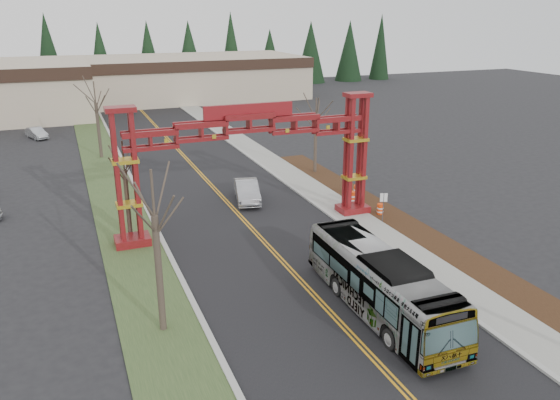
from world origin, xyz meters
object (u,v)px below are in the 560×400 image
barrel_south (380,210)px  parked_car_far_a (36,133)px  transit_bus (380,283)px  bare_tree_right_far (316,120)px  gateway_arch (249,144)px  silver_sedan (247,191)px  bare_tree_median_mid (125,171)px  barrel_mid (352,198)px  retail_building_east (189,77)px  bare_tree_median_far (96,103)px  bare_tree_median_near (155,217)px  barrel_north (357,192)px  street_sign (383,202)px

barrel_south → parked_car_far_a: bearing=122.6°
transit_bus → bare_tree_right_far: (7.70, 23.74, 3.40)m
gateway_arch → silver_sedan: gateway_arch is taller
bare_tree_median_mid → barrel_south: bare_tree_median_mid is taller
barrel_south → barrel_mid: bearing=102.8°
bare_tree_median_mid → barrel_mid: bare_tree_median_mid is taller
retail_building_east → bare_tree_median_far: bearing=-115.4°
bare_tree_right_far → bare_tree_median_far: bearing=143.7°
transit_bus → bare_tree_right_far: size_ratio=1.63×
retail_building_east → bare_tree_median_near: bearing=-103.9°
bare_tree_median_mid → silver_sedan: bearing=25.5°
barrel_mid → barrel_north: barrel_north is taller
barrel_south → barrel_north: bearing=85.0°
barrel_mid → silver_sedan: bearing=153.0°
retail_building_east → street_sign: 64.63m
bare_tree_median_far → barrel_mid: (16.94, -22.25, -5.08)m
silver_sedan → parked_car_far_a: bearing=129.7°
retail_building_east → bare_tree_right_far: (0.00, -51.14, 1.46)m
bare_tree_median_far → transit_bus: bearing=-74.4°
bare_tree_median_mid → bare_tree_median_far: 23.08m
bare_tree_median_near → street_sign: (16.93, 8.01, -4.09)m
gateway_arch → transit_bus: size_ratio=1.60×
street_sign → barrel_mid: bearing=89.8°
parked_car_far_a → street_sign: (23.28, -38.94, 0.95)m
retail_building_east → bare_tree_median_far: 42.04m
transit_bus → parked_car_far_a: bearing=109.6°
transit_bus → barrel_south: (7.33, 11.72, -1.13)m
retail_building_east → barrel_north: size_ratio=34.45×
gateway_arch → barrel_north: size_ratio=16.50×
bare_tree_median_far → bare_tree_right_far: size_ratio=1.12×
gateway_arch → retail_building_east: bearing=80.8°
retail_building_east → bare_tree_median_mid: (-18.00, -61.00, 1.17)m
barrel_north → barrel_south: bearing=-95.0°
bare_tree_median_mid → bare_tree_median_far: bare_tree_median_far is taller
bare_tree_median_near → barrel_mid: 21.64m
transit_bus → gateway_arch: bearing=101.0°
bare_tree_median_mid → bare_tree_median_far: size_ratio=0.86×
silver_sedan → bare_tree_median_far: 21.37m
silver_sedan → transit_bus: bearing=-75.4°
street_sign → barrel_south: bearing=64.0°
barrel_south → barrel_mid: 3.06m
gateway_arch → bare_tree_median_near: gateway_arch is taller
bare_tree_median_far → gateway_arch: bearing=-71.6°
retail_building_east → silver_sedan: retail_building_east is taller
silver_sedan → parked_car_far_a: (-15.93, 30.78, -0.16)m
transit_bus → barrel_mid: (6.65, 14.70, -1.07)m
barrel_north → gateway_arch: bearing=-164.2°
barrel_mid → bare_tree_median_mid: bearing=-177.3°
barrel_mid → barrel_north: bearing=45.6°
barrel_south → street_sign: bearing=-116.0°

